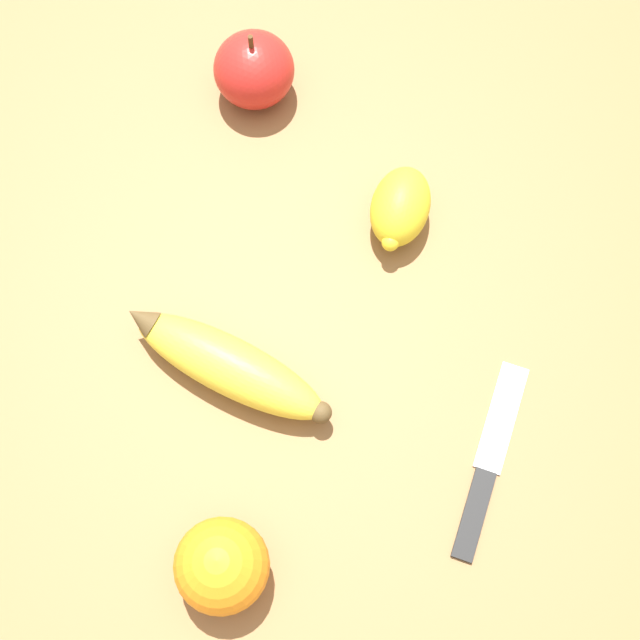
{
  "coord_description": "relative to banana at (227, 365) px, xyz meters",
  "views": [
    {
      "loc": [
        -0.19,
        -0.06,
        0.69
      ],
      "look_at": [
        0.04,
        0.05,
        0.03
      ],
      "focal_mm": 50.0,
      "sensor_mm": 36.0,
      "label": 1
    }
  ],
  "objects": [
    {
      "name": "lemon",
      "position": [
        0.19,
        -0.07,
        0.0
      ],
      "size": [
        0.08,
        0.06,
        0.05
      ],
      "rotation": [
        0.0,
        0.0,
        3.32
      ],
      "color": "yellow",
      "rests_on": "ground_plane"
    },
    {
      "name": "ground_plane",
      "position": [
        0.03,
        -0.1,
        -0.02
      ],
      "size": [
        3.0,
        3.0,
        0.0
      ],
      "primitive_type": "plane",
      "color": "olive"
    },
    {
      "name": "orange",
      "position": [
        -0.14,
        -0.07,
        0.01
      ],
      "size": [
        0.07,
        0.07,
        0.07
      ],
      "color": "orange",
      "rests_on": "ground_plane"
    },
    {
      "name": "banana",
      "position": [
        0.0,
        0.0,
        0.0
      ],
      "size": [
        0.05,
        0.19,
        0.04
      ],
      "rotation": [
        0.0,
        0.0,
        1.54
      ],
      "color": "yellow",
      "rests_on": "ground_plane"
    },
    {
      "name": "paring_knife",
      "position": [
        0.02,
        -0.22,
        -0.02
      ],
      "size": [
        0.16,
        0.04,
        0.01
      ],
      "rotation": [
        0.0,
        0.0,
        4.83
      ],
      "color": "silver",
      "rests_on": "ground_plane"
    },
    {
      "name": "apple",
      "position": [
        0.25,
        0.11,
        0.01
      ],
      "size": [
        0.07,
        0.07,
        0.08
      ],
      "color": "red",
      "rests_on": "ground_plane"
    }
  ]
}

